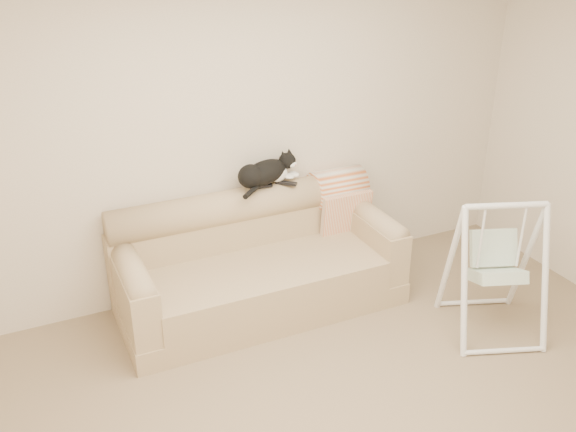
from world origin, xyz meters
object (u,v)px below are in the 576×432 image
object	(u,v)px
remote_b	(286,183)
remote_a	(261,186)
sofa	(257,264)
baby_swing	(496,267)
tuxedo_cat	(266,172)

from	to	relation	value
remote_b	remote_a	bearing A→B (deg)	174.00
sofa	baby_swing	size ratio (longest dim) A/B	2.09
tuxedo_cat	baby_swing	distance (m)	1.88
sofa	remote_a	size ratio (longest dim) A/B	12.04
remote_b	tuxedo_cat	bearing A→B (deg)	169.50
sofa	tuxedo_cat	xyz separation A→B (m)	(0.18, 0.23, 0.66)
remote_b	tuxedo_cat	xyz separation A→B (m)	(-0.17, 0.03, 0.11)
sofa	remote_a	world-z (taller)	remote_a
remote_b	baby_swing	world-z (taller)	baby_swing
remote_a	baby_swing	xyz separation A→B (m)	(1.31, -1.28, -0.39)
baby_swing	sofa	bearing A→B (deg)	143.89
remote_a	remote_b	bearing A→B (deg)	-6.00
remote_b	baby_swing	bearing A→B (deg)	-48.77
remote_a	tuxedo_cat	bearing A→B (deg)	10.66
remote_a	remote_b	size ratio (longest dim) A/B	1.16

